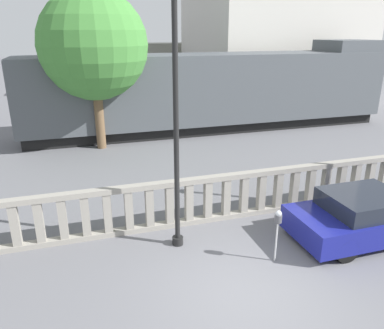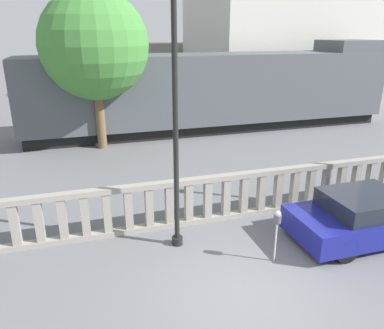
{
  "view_description": "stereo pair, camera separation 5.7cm",
  "coord_description": "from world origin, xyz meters",
  "px_view_note": "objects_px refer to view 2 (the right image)",
  "views": [
    {
      "loc": [
        -2.9,
        -5.57,
        4.98
      ],
      "look_at": [
        0.13,
        4.12,
        1.33
      ],
      "focal_mm": 35.0,
      "sensor_mm": 36.0,
      "label": 1
    },
    {
      "loc": [
        -2.85,
        -5.59,
        4.98
      ],
      "look_at": [
        0.13,
        4.12,
        1.33
      ],
      "focal_mm": 35.0,
      "sensor_mm": 36.0,
      "label": 2
    }
  ],
  "objects_px": {
    "parking_meter": "(277,221)",
    "lamppost": "(175,88)",
    "train_near": "(216,91)",
    "tree_left": "(94,45)",
    "train_far": "(175,66)",
    "parked_car": "(366,216)"
  },
  "relations": [
    {
      "from": "train_near",
      "to": "train_far",
      "type": "relative_size",
      "value": 1.0
    },
    {
      "from": "lamppost",
      "to": "train_far",
      "type": "bearing_deg",
      "value": 75.44
    },
    {
      "from": "train_far",
      "to": "lamppost",
      "type": "bearing_deg",
      "value": -104.56
    },
    {
      "from": "lamppost",
      "to": "parked_car",
      "type": "relative_size",
      "value": 1.64
    },
    {
      "from": "parking_meter",
      "to": "train_far",
      "type": "xyz_separation_m",
      "value": [
        4.45,
        25.95,
        1.07
      ]
    },
    {
      "from": "tree_left",
      "to": "train_far",
      "type": "bearing_deg",
      "value": 64.54
    },
    {
      "from": "lamppost",
      "to": "tree_left",
      "type": "height_order",
      "value": "tree_left"
    },
    {
      "from": "train_near",
      "to": "parked_car",
      "type": "bearing_deg",
      "value": -91.22
    },
    {
      "from": "lamppost",
      "to": "train_near",
      "type": "bearing_deg",
      "value": 64.84
    },
    {
      "from": "train_near",
      "to": "tree_left",
      "type": "xyz_separation_m",
      "value": [
        -6.01,
        -1.57,
        2.35
      ]
    },
    {
      "from": "parking_meter",
      "to": "lamppost",
      "type": "bearing_deg",
      "value": 145.16
    },
    {
      "from": "lamppost",
      "to": "parking_meter",
      "type": "relative_size",
      "value": 5.03
    },
    {
      "from": "tree_left",
      "to": "train_near",
      "type": "bearing_deg",
      "value": 14.67
    },
    {
      "from": "train_far",
      "to": "parked_car",
      "type": "bearing_deg",
      "value": -93.91
    },
    {
      "from": "lamppost",
      "to": "parking_meter",
      "type": "distance_m",
      "value": 3.66
    },
    {
      "from": "train_near",
      "to": "train_far",
      "type": "bearing_deg",
      "value": 83.94
    },
    {
      "from": "parking_meter",
      "to": "train_near",
      "type": "xyz_separation_m",
      "value": [
        2.95,
        11.74,
        1.02
      ]
    },
    {
      "from": "parked_car",
      "to": "parking_meter",
      "type": "bearing_deg",
      "value": -175.69
    },
    {
      "from": "parking_meter",
      "to": "parked_car",
      "type": "bearing_deg",
      "value": 6.18
    },
    {
      "from": "train_far",
      "to": "tree_left",
      "type": "xyz_separation_m",
      "value": [
        -7.51,
        -15.78,
        2.31
      ]
    },
    {
      "from": "parking_meter",
      "to": "tree_left",
      "type": "height_order",
      "value": "tree_left"
    },
    {
      "from": "train_far",
      "to": "parking_meter",
      "type": "bearing_deg",
      "value": -99.74
    }
  ]
}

